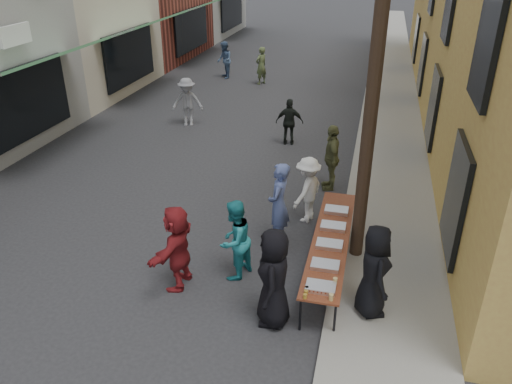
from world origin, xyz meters
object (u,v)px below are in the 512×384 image
at_px(server, 374,271).
at_px(utility_pole_near, 379,38).
at_px(serving_table, 331,240).
at_px(guest_front_a, 274,278).
at_px(catering_tray_sausage, 321,287).
at_px(guest_front_c, 235,240).

bearing_deg(server, utility_pole_near, -7.85).
height_order(serving_table, guest_front_a, guest_front_a).
bearing_deg(serving_table, guest_front_a, -114.11).
bearing_deg(guest_front_a, server, 102.34).
bearing_deg(catering_tray_sausage, guest_front_c, 150.42).
relative_size(serving_table, catering_tray_sausage, 8.00).
bearing_deg(catering_tray_sausage, server, 27.27).
xyz_separation_m(guest_front_a, guest_front_c, (-1.01, 1.12, -0.09)).
bearing_deg(serving_table, utility_pole_near, 50.31).
bearing_deg(serving_table, server, -55.18).
height_order(utility_pole_near, guest_front_c, utility_pole_near).
height_order(serving_table, server, server).
distance_m(catering_tray_sausage, guest_front_c, 2.06).
xyz_separation_m(serving_table, guest_front_a, (-0.78, -1.75, 0.20)).
bearing_deg(guest_front_a, utility_pole_near, 145.49).
bearing_deg(guest_front_c, server, 97.53).
distance_m(catering_tray_sausage, guest_front_a, 0.80).
distance_m(guest_front_a, guest_front_c, 1.51).
xyz_separation_m(catering_tray_sausage, guest_front_a, (-0.78, -0.10, 0.13)).
relative_size(serving_table, guest_front_c, 2.42).
bearing_deg(guest_front_a, serving_table, 149.99).
xyz_separation_m(utility_pole_near, catering_tray_sausage, (-0.50, -2.25, -3.71)).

